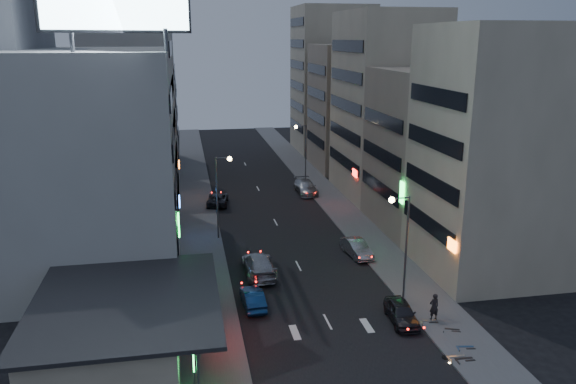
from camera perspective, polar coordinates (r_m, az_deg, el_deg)
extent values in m
plane|color=black|center=(36.43, 5.69, -15.94)|extent=(180.00, 180.00, 0.00)
cube|color=#4C4C4F|center=(62.69, -9.11, -2.29)|extent=(4.00, 120.00, 0.12)
cube|color=#4C4C4F|center=(64.97, 5.13, -1.52)|extent=(4.00, 120.00, 0.12)
cube|color=#BEB095|center=(36.41, -17.51, -13.39)|extent=(8.00, 12.00, 3.60)
cube|color=black|center=(35.42, -16.14, -10.58)|extent=(11.00, 13.00, 0.25)
cube|color=black|center=(35.49, -9.34, -11.26)|extent=(0.12, 4.00, 0.90)
cube|color=#FF1E14|center=(35.49, -9.20, -11.25)|extent=(0.04, 3.70, 0.70)
cube|color=#A7A8A3|center=(51.36, -19.27, 3.42)|extent=(14.00, 24.00, 18.00)
cube|color=#BEB095|center=(47.78, 19.96, 3.74)|extent=(10.00, 11.00, 20.00)
cube|color=gray|center=(58.36, 14.58, 4.14)|extent=(11.00, 12.00, 16.00)
cube|color=#BEB095|center=(69.57, 9.85, 8.66)|extent=(10.00, 14.00, 22.00)
cube|color=#A7A8A3|center=(75.57, -15.55, 8.08)|extent=(11.00, 10.00, 20.00)
cube|color=gray|center=(88.78, -15.11, 7.50)|extent=(12.00, 10.00, 15.00)
cube|color=gray|center=(84.07, 6.56, 8.54)|extent=(11.00, 12.00, 18.00)
cube|color=#BEB095|center=(97.33, 4.45, 11.29)|extent=(12.00, 12.00, 24.00)
cylinder|color=#595B60|center=(40.37, -21.11, 14.20)|extent=(0.30, 0.30, 1.50)
cylinder|color=#595B60|center=(39.79, -12.31, 14.85)|extent=(0.30, 0.30, 1.50)
cylinder|color=#595B60|center=(41.66, 11.91, -5.72)|extent=(0.16, 0.16, 8.00)
cylinder|color=#595B60|center=(40.18, 11.29, -0.61)|extent=(1.40, 0.10, 0.10)
sphere|color=#FFD88C|center=(40.00, 10.49, -0.80)|extent=(0.44, 0.44, 0.44)
cylinder|color=#595B60|center=(53.92, -7.22, -0.63)|extent=(0.16, 0.16, 8.00)
cylinder|color=#595B60|center=(53.02, -6.60, 3.46)|extent=(1.40, 0.10, 0.10)
sphere|color=#FFD88C|center=(53.09, -5.95, 3.38)|extent=(0.44, 0.44, 0.44)
cylinder|color=#595B60|center=(72.97, 1.80, 3.71)|extent=(0.16, 0.16, 8.00)
cylinder|color=#595B60|center=(72.14, 1.28, 6.72)|extent=(1.40, 0.10, 0.10)
sphere|color=#FFD88C|center=(72.03, 0.81, 6.63)|extent=(0.44, 0.44, 0.44)
imported|color=#29292E|center=(40.10, 11.45, -11.90)|extent=(1.99, 4.29, 1.42)
imported|color=#A0A2A8|center=(50.83, 6.98, -5.67)|extent=(2.05, 4.56, 1.45)
imported|color=#27272C|center=(66.08, -7.16, -0.72)|extent=(2.95, 5.24, 1.38)
imported|color=#9FA2A7|center=(70.33, 1.82, 0.50)|extent=(2.36, 5.69, 1.65)
imported|color=navy|center=(41.48, -3.61, -10.70)|extent=(1.63, 4.14, 1.34)
imported|color=#9EA0A6|center=(46.60, -2.97, -7.39)|extent=(2.50, 5.97, 1.72)
imported|color=black|center=(40.56, 14.62, -11.20)|extent=(0.75, 0.54, 1.91)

